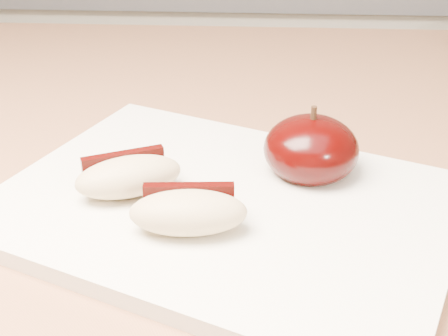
{
  "coord_description": "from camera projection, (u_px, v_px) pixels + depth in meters",
  "views": [
    {
      "loc": [
        0.04,
        -0.02,
        1.14
      ],
      "look_at": [
        0.02,
        0.35,
        0.94
      ],
      "focal_mm": 50.0,
      "sensor_mm": 36.0,
      "label": 1
    }
  ],
  "objects": [
    {
      "name": "back_cabinet",
      "position": [
        239.0,
        168.0,
        1.39
      ],
      "size": [
        2.4,
        0.62,
        0.94
      ],
      "color": "silver",
      "rests_on": "ground"
    },
    {
      "name": "cutting_board",
      "position": [
        224.0,
        207.0,
        0.44
      ],
      "size": [
        0.37,
        0.33,
        0.01
      ],
      "primitive_type": "cube",
      "rotation": [
        0.0,
        0.0,
        -0.4
      ],
      "color": "white",
      "rests_on": "island_counter"
    },
    {
      "name": "apple_half",
      "position": [
        311.0,
        149.0,
        0.46
      ],
      "size": [
        0.07,
        0.07,
        0.06
      ],
      "rotation": [
        0.0,
        0.0,
        0.0
      ],
      "color": "black",
      "rests_on": "cutting_board"
    },
    {
      "name": "apple_wedge_b",
      "position": [
        188.0,
        211.0,
        0.39
      ],
      "size": [
        0.08,
        0.04,
        0.03
      ],
      "rotation": [
        0.0,
        0.0,
        0.08
      ],
      "color": "tan",
      "rests_on": "cutting_board"
    },
    {
      "name": "apple_wedge_a",
      "position": [
        128.0,
        176.0,
        0.43
      ],
      "size": [
        0.08,
        0.06,
        0.03
      ],
      "rotation": [
        0.0,
        0.0,
        0.42
      ],
      "color": "tan",
      "rests_on": "cutting_board"
    }
  ]
}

